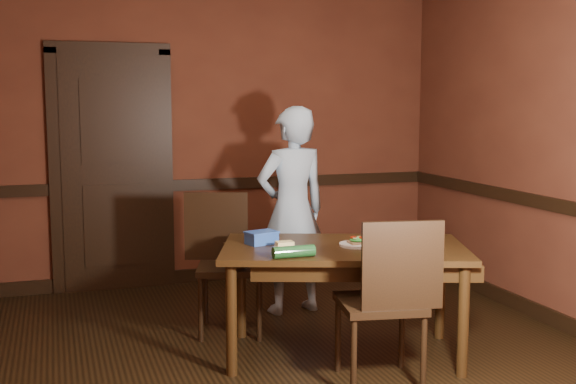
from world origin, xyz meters
TOP-DOWN VIEW (x-y plane):
  - floor at (0.00, 0.00)m, footprint 4.00×4.50m
  - wall_back at (0.00, 2.25)m, footprint 4.00×0.02m
  - wall_front at (0.00, -2.25)m, footprint 4.00×0.02m
  - wall_right at (2.00, 0.00)m, footprint 0.02×4.50m
  - dado_back at (0.00, 2.23)m, footprint 4.00×0.03m
  - dado_right at (1.99, 0.00)m, footprint 0.03×4.50m
  - baseboard_back at (0.00, 2.23)m, footprint 4.00×0.03m
  - baseboard_right at (1.99, 0.00)m, footprint 0.03×4.50m
  - door at (-1.00, 2.22)m, footprint 1.05×0.07m
  - dining_table at (0.27, 0.03)m, footprint 1.75×1.33m
  - chair_far at (-0.31, 0.71)m, footprint 0.58×0.58m
  - chair_near at (0.30, -0.46)m, footprint 0.54×0.54m
  - person at (0.27, 1.08)m, footprint 0.64×0.47m
  - sandwich_plate at (0.36, 0.01)m, footprint 0.23×0.23m
  - sauce_jar at (0.60, -0.06)m, footprint 0.07×0.07m
  - cheese_saucer at (-0.11, 0.07)m, footprint 0.14×0.14m
  - food_tub at (-0.21, 0.26)m, footprint 0.23×0.19m
  - wrapped_veg at (-0.14, -0.20)m, footprint 0.26×0.08m

SIDE VIEW (x-z plane):
  - floor at x=0.00m, z-range -0.01..0.01m
  - baseboard_back at x=0.00m, z-range 0.00..0.12m
  - baseboard_right at x=1.99m, z-range 0.00..0.12m
  - dining_table at x=0.27m, z-range 0.00..0.73m
  - chair_far at x=-0.31m, z-range 0.00..0.99m
  - chair_near at x=0.30m, z-range 0.00..1.00m
  - sandwich_plate at x=0.36m, z-range 0.72..0.77m
  - cheese_saucer at x=-0.11m, z-range 0.72..0.77m
  - wrapped_veg at x=-0.14m, z-range 0.73..0.80m
  - sauce_jar at x=0.60m, z-range 0.73..0.81m
  - food_tub at x=-0.21m, z-range 0.73..0.81m
  - person at x=0.27m, z-range 0.00..1.62m
  - dado_back at x=0.00m, z-range 0.85..0.95m
  - dado_right at x=1.99m, z-range 0.85..0.95m
  - door at x=-1.00m, z-range -0.01..2.19m
  - wall_back at x=0.00m, z-range 0.00..2.70m
  - wall_front at x=0.00m, z-range 0.00..2.70m
  - wall_right at x=2.00m, z-range 0.00..2.70m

